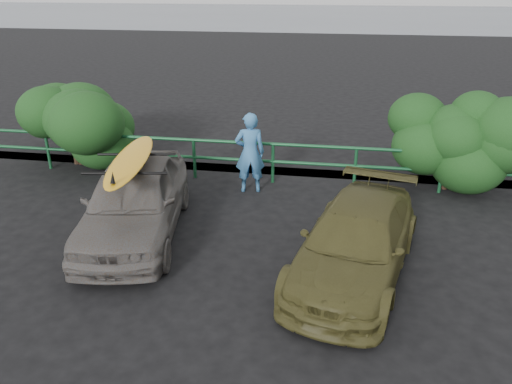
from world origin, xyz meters
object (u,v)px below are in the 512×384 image
(sedan, at_px, (135,200))
(olive_vehicle, at_px, (356,242))
(surfboard, at_px, (130,160))
(man, at_px, (250,153))
(guardrail, at_px, (233,160))

(sedan, distance_m, olive_vehicle, 4.32)
(olive_vehicle, distance_m, surfboard, 4.42)
(surfboard, bearing_deg, man, 43.80)
(olive_vehicle, bearing_deg, sedan, -176.25)
(olive_vehicle, relative_size, man, 2.18)
(sedan, height_order, man, man)
(olive_vehicle, distance_m, man, 4.06)
(guardrail, xyz_separation_m, olive_vehicle, (2.93, -3.87, 0.09))
(sedan, relative_size, man, 2.25)
(guardrail, relative_size, olive_vehicle, 3.34)
(guardrail, xyz_separation_m, sedan, (-1.32, -3.10, 0.21))
(guardrail, relative_size, surfboard, 4.65)
(guardrail, relative_size, sedan, 3.25)
(man, distance_m, surfboard, 3.16)
(man, bearing_deg, olive_vehicle, 113.08)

